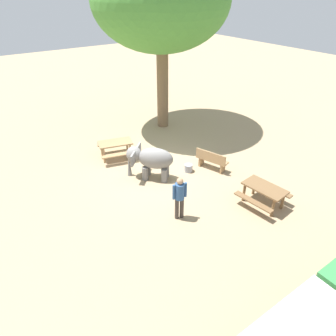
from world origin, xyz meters
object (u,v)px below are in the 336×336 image
Objects in this scene: shade_tree_main at (162,0)px; picnic_table_near at (116,146)px; wooden_bench at (211,160)px; person_handler at (180,195)px; feed_bucket at (188,168)px; elephant at (151,159)px; picnic_table_far at (264,191)px.

picnic_table_near is (3.85, 1.85, -5.67)m from shade_tree_main.
shade_tree_main is 5.96× the size of wooden_bench.
person_handler is 3.56m from wooden_bench.
wooden_bench is at bearing 154.96° from feed_bucket.
wooden_bench reaches higher than picnic_table_near.
feed_bucket is (-1.58, 0.50, -0.71)m from elephant.
wooden_bench is 0.87× the size of picnic_table_far.
elephant is 7.66m from shade_tree_main.
shade_tree_main reaches higher than picnic_table_far.
shade_tree_main is at bearing 150.52° from wooden_bench.
feed_bucket is at bearing 139.68° from picnic_table_near.
person_handler is 5.11m from picnic_table_near.
person_handler is at bearing -78.54° from wooden_bench.
picnic_table_near is at bearing 13.56° from person_handler.
feed_bucket is (1.86, 4.73, -6.10)m from shade_tree_main.
elephant is 2.43m from picnic_table_near.
person_handler is at bearing 46.10° from feed_bucket.
shade_tree_main is 7.10m from picnic_table_near.
wooden_bench is 1.05m from feed_bucket.
shade_tree_main is 7.94m from feed_bucket.
person_handler is 0.19× the size of shade_tree_main.
feed_bucket is at bearing -134.07° from wooden_bench.
picnic_table_far is (0.12, 2.93, 0.12)m from wooden_bench.
person_handler is at bearing 60.11° from shade_tree_main.
feed_bucket is (0.79, -3.36, -0.43)m from picnic_table_far.
wooden_bench is at bearing 146.31° from picnic_table_near.
picnic_table_far is at bearing -96.16° from person_handler.
elephant is 1.80m from feed_bucket.
elephant reaches higher than picnic_table_far.
wooden_bench is (-3.04, -1.79, -0.48)m from person_handler.
elephant is at bearing -17.69° from feed_bucket.
elephant is 2.78m from person_handler.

